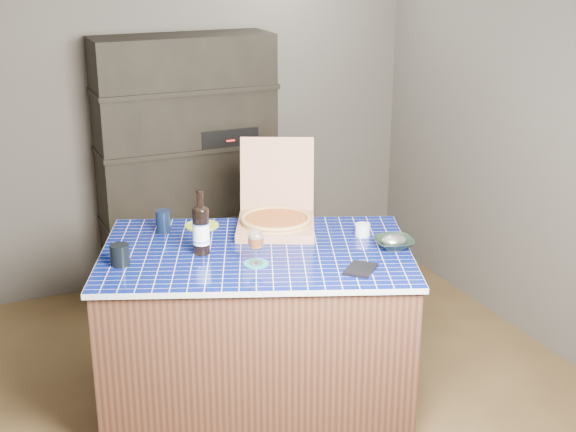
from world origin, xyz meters
name	(u,v)px	position (x,y,z in m)	size (l,w,h in m)	color
room	(270,176)	(0.00, 0.00, 1.25)	(3.50, 3.50, 3.50)	brown
shelving_unit	(188,166)	(0.00, 1.53, 0.90)	(1.20, 0.41, 1.80)	black
kitchen_island	(257,326)	(-0.10, -0.06, 0.44)	(1.85, 1.52, 0.88)	#4E2E1E
pizza_box	(276,218)	(0.12, 0.20, 0.94)	(0.59, 0.64, 0.46)	#A97457
mead_bottle	(201,229)	(-0.37, 0.02, 1.01)	(0.09, 0.09, 0.34)	black
teal_trivet	(256,264)	(-0.17, -0.23, 0.88)	(0.13, 0.13, 0.01)	#187A7E
wine_glass	(256,240)	(-0.17, -0.23, 1.00)	(0.08, 0.08, 0.18)	white
tumbler	(120,255)	(-0.79, 0.03, 0.93)	(0.10, 0.10, 0.11)	black
dvd_case	(361,269)	(0.27, -0.50, 0.88)	(0.13, 0.18, 0.01)	black
bowl	(394,243)	(0.57, -0.30, 0.90)	(0.20, 0.20, 0.05)	black
foil_contents	(394,240)	(0.57, -0.30, 0.92)	(0.13, 0.11, 0.06)	silver
white_jar	(363,230)	(0.50, -0.09, 0.91)	(0.08, 0.08, 0.07)	silver
navy_cup	(163,221)	(-0.47, 0.40, 0.94)	(0.08, 0.08, 0.13)	black
green_trivet	(202,225)	(-0.25, 0.41, 0.88)	(0.19, 0.19, 0.01)	#97B526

